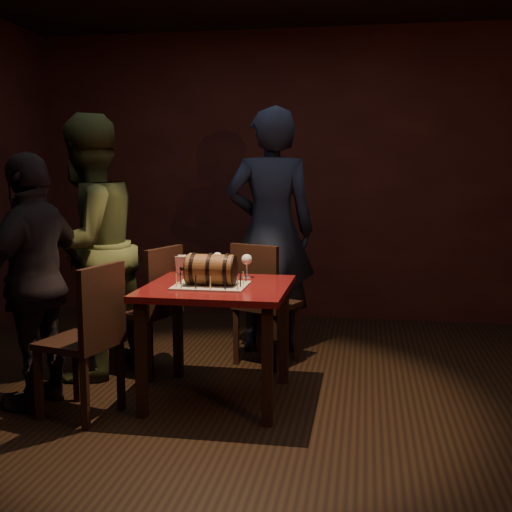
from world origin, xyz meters
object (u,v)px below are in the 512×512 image
Objects in this scene: pub_table at (218,302)px; pint_of_ale at (206,269)px; chair_back at (262,297)px; chair_left_rear at (154,303)px; wine_glass_mid at (217,259)px; person_back at (271,231)px; person_left_rear at (87,247)px; chair_left_front at (90,332)px; wine_glass_right at (247,261)px; person_left_front at (36,281)px; barrel_cake at (211,270)px; wine_glass_left at (192,259)px.

pub_table is 0.28m from pint_of_ale.
chair_back and chair_left_rear have the same top height.
person_back reaches higher than wine_glass_mid.
pint_of_ale is at bearing 103.53° from person_left_rear.
wine_glass_mid is 0.18m from pint_of_ale.
chair_left_front is at bearing -97.15° from chair_left_rear.
person_left_front is at bearing -154.66° from wine_glass_right.
chair_left_rear is at bearing 143.11° from pub_table.
chair_back is (0.24, 0.40, -0.34)m from wine_glass_mid.
wine_glass_mid is 0.58m from chair_back.
pub_table is 1.11m from person_left_rear.
pint_of_ale is at bearing -101.51° from wine_glass_mid.
barrel_cake is at bearing -41.79° from chair_left_rear.
chair_back is 0.47× the size of person_back.
person_left_front is (-1.22, -0.58, -0.08)m from wine_glass_right.
pub_table is 0.57× the size of person_left_front.
wine_glass_mid is 0.94m from person_left_rear.
pub_table is at bearing -49.37° from wine_glass_left.
person_left_rear is at bearing 158.83° from barrel_cake.
chair_back is (0.41, 0.46, -0.35)m from wine_glass_left.
wine_glass_left is at bearing 133.94° from person_left_front.
chair_left_front is 0.92m from person_left_rear.
barrel_cake reaches higher than pub_table.
chair_back is at bearing 64.27° from pint_of_ale.
person_back is at bearing 81.92° from pub_table.
pint_of_ale is at bearing 123.71° from pub_table.
person_back is 1.46m from person_left_rear.
chair_back is at bearing 79.12° from person_back.
barrel_cake is at bearing 29.45° from chair_left_front.
person_left_rear reaches higher than pint_of_ale.
pub_table is at bearing 71.73° from person_back.
chair_left_rear is at bearing 169.12° from wine_glass_right.
wine_glass_left and wine_glass_mid have the same top height.
person_left_rear is (-0.34, 0.75, 0.41)m from chair_left_front.
pub_table is 0.44m from wine_glass_left.
wine_glass_left is 0.71m from chair_back.
pint_of_ale is at bearing 110.89° from barrel_cake.
person_left_rear is at bearing 25.32° from person_back.
wine_glass_left reaches higher than pub_table.
wine_glass_right is 1.14m from chair_left_front.
person_left_front is (-1.09, -0.28, 0.15)m from pub_table.
wine_glass_left is 0.18m from pint_of_ale.
pint_of_ale is 1.05m from person_back.
barrel_cake is 0.38× the size of chair_back.
person_left_front is (-0.41, 0.14, 0.27)m from chair_left_front.
wine_glass_right is at bearing 125.01° from person_left_front.
chair_back and chair_left_front have the same top height.
person_left_front is (-0.84, -0.57, -0.08)m from wine_glass_left.
chair_left_front is at bearing -138.60° from wine_glass_right.
person_left_rear is at bearing 177.06° from wine_glass_left.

